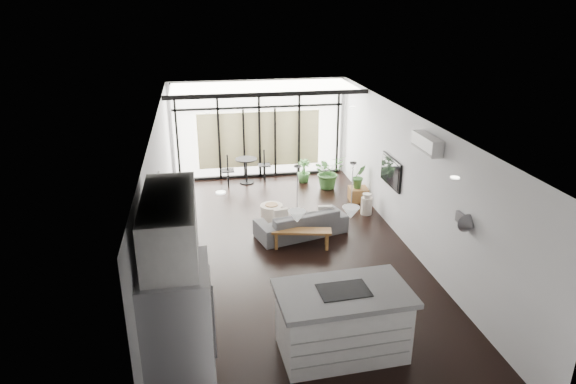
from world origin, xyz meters
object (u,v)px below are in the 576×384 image
object	(u,v)px
pouf	(272,213)
tv	(391,172)
fridge	(180,343)
sofa	(301,218)
console_bench	(302,239)
island	(342,322)
milk_can	(367,204)

from	to	relation	value
pouf	tv	world-z (taller)	tv
fridge	tv	distance (m)	6.74
sofa	pouf	bearing A→B (deg)	-70.46
pouf	tv	size ratio (longest dim) A/B	0.48
console_bench	pouf	world-z (taller)	pouf
island	fridge	bearing A→B (deg)	-163.96
tv	console_bench	bearing A→B (deg)	-161.00
milk_can	pouf	bearing A→B (deg)	-179.08
island	pouf	bearing A→B (deg)	91.24
island	fridge	size ratio (longest dim) A/B	0.93
fridge	pouf	size ratio (longest dim) A/B	3.96
milk_can	tv	size ratio (longest dim) A/B	0.48
console_bench	pouf	size ratio (longest dim) A/B	2.37
pouf	tv	bearing A→B (deg)	-14.01
island	milk_can	distance (m)	5.27
milk_can	console_bench	bearing A→B (deg)	-142.88
island	milk_can	size ratio (longest dim) A/B	3.62
console_bench	milk_can	distance (m)	2.39
island	console_bench	distance (m)	3.44
milk_can	sofa	bearing A→B (deg)	-155.25
sofa	tv	bearing A→B (deg)	168.48
island	fridge	xyz separation A→B (m)	(-2.28, -0.77, 0.51)
pouf	milk_can	distance (m)	2.33
island	pouf	size ratio (longest dim) A/B	3.66
island	milk_can	bearing A→B (deg)	65.02
sofa	pouf	xyz separation A→B (m)	(-0.54, 0.78, -0.18)
fridge	pouf	world-z (taller)	fridge
island	fridge	world-z (taller)	fridge
sofa	milk_can	xyz separation A→B (m)	(1.78, 0.82, -0.13)
pouf	milk_can	world-z (taller)	milk_can
island	pouf	world-z (taller)	island
fridge	tv	world-z (taller)	fridge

